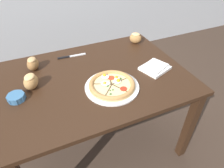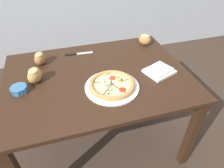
# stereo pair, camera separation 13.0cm
# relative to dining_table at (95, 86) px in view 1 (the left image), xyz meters

# --- Properties ---
(ground_plane) EXTENTS (12.00, 12.00, 0.00)m
(ground_plane) POSITION_rel_dining_table_xyz_m (0.00, 0.00, -0.64)
(ground_plane) COLOR #3D2D23
(dining_table) EXTENTS (1.30, 0.94, 0.73)m
(dining_table) POSITION_rel_dining_table_xyz_m (0.00, 0.00, 0.00)
(dining_table) COLOR #331E11
(dining_table) RESTS_ON ground_plane
(pizza) EXTENTS (0.36, 0.36, 0.05)m
(pizza) POSITION_rel_dining_table_xyz_m (0.06, -0.16, 0.11)
(pizza) COLOR white
(pizza) RESTS_ON dining_table
(ramekin_bowl) EXTENTS (0.11, 0.11, 0.04)m
(ramekin_bowl) POSITION_rel_dining_table_xyz_m (-0.52, -0.04, 0.11)
(ramekin_bowl) COLOR teal
(ramekin_bowl) RESTS_ON dining_table
(napkin_folded) EXTENTS (0.24, 0.22, 0.04)m
(napkin_folded) POSITION_rel_dining_table_xyz_m (0.44, -0.10, 0.11)
(napkin_folded) COLOR white
(napkin_folded) RESTS_ON dining_table
(bread_piece_near) EXTENTS (0.13, 0.13, 0.10)m
(bread_piece_near) POSITION_rel_dining_table_xyz_m (0.51, 0.33, 0.14)
(bread_piece_near) COLOR #B27F47
(bread_piece_near) RESTS_ON dining_table
(bread_piece_mid) EXTENTS (0.13, 0.14, 0.10)m
(bread_piece_mid) POSITION_rel_dining_table_xyz_m (-0.42, 0.05, 0.15)
(bread_piece_mid) COLOR #B27F47
(bread_piece_mid) RESTS_ON dining_table
(bread_piece_far) EXTENTS (0.11, 0.13, 0.10)m
(bread_piece_far) POSITION_rel_dining_table_xyz_m (-0.38, 0.26, 0.14)
(bread_piece_far) COLOR olive
(bread_piece_far) RESTS_ON dining_table
(knife_main) EXTENTS (0.23, 0.03, 0.01)m
(knife_main) POSITION_rel_dining_table_xyz_m (-0.08, 0.33, 0.10)
(knife_main) COLOR silver
(knife_main) RESTS_ON dining_table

